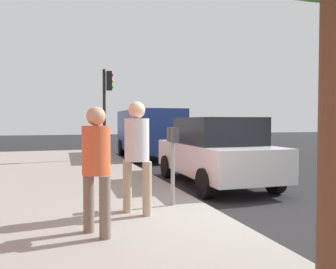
% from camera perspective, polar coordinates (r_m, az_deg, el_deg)
% --- Properties ---
extents(ground_plane, '(80.00, 80.00, 0.00)m').
position_cam_1_polar(ground_plane, '(5.70, 10.30, -14.86)').
color(ground_plane, '#232326').
rests_on(ground_plane, ground).
extents(sidewalk_slab, '(28.00, 6.00, 0.15)m').
position_cam_1_polar(sidewalk_slab, '(5.06, -22.61, -16.33)').
color(sidewalk_slab, gray).
rests_on(sidewalk_slab, ground_plane).
extents(parking_meter, '(0.36, 0.12, 1.41)m').
position_cam_1_polar(parking_meter, '(6.15, 0.81, -2.49)').
color(parking_meter, gray).
rests_on(parking_meter, sidewalk_slab).
extents(pedestrian_at_meter, '(0.45, 0.41, 1.84)m').
position_cam_1_polar(pedestrian_at_meter, '(5.58, -5.22, -2.13)').
color(pedestrian_at_meter, tan).
rests_on(pedestrian_at_meter, sidewalk_slab).
extents(pedestrian_bystander, '(0.48, 0.37, 1.71)m').
position_cam_1_polar(pedestrian_bystander, '(4.62, -11.91, -4.25)').
color(pedestrian_bystander, '#726656').
rests_on(pedestrian_bystander, sidewalk_slab).
extents(parked_sedan_near, '(4.44, 2.04, 1.77)m').
position_cam_1_polar(parked_sedan_near, '(9.02, 7.93, -2.75)').
color(parked_sedan_near, silver).
rests_on(parked_sedan_near, ground_plane).
extents(parked_van_far, '(5.24, 2.19, 2.18)m').
position_cam_1_polar(parked_van_far, '(15.43, -3.32, 0.64)').
color(parked_van_far, navy).
rests_on(parked_van_far, ground_plane).
extents(traffic_signal, '(0.24, 0.44, 3.60)m').
position_cam_1_polar(traffic_signal, '(13.90, -10.21, 5.89)').
color(traffic_signal, black).
rests_on(traffic_signal, sidewalk_slab).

